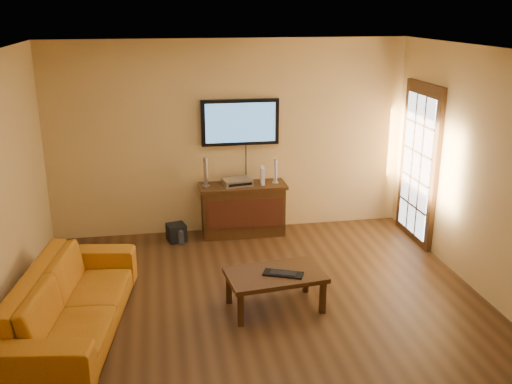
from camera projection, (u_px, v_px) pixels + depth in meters
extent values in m
plane|color=#38220F|center=(263.00, 314.00, 6.02)|extent=(5.00, 5.00, 0.00)
plane|color=tan|center=(230.00, 138.00, 7.94)|extent=(5.00, 0.00, 5.00)
plane|color=tan|center=(496.00, 180.00, 6.01)|extent=(0.00, 5.00, 5.00)
plane|color=white|center=(264.00, 52.00, 5.18)|extent=(5.00, 5.00, 0.00)
cube|color=#331C0B|center=(419.00, 166.00, 7.69)|extent=(0.06, 1.02, 2.22)
cube|color=white|center=(416.00, 166.00, 7.68)|extent=(0.01, 0.79, 1.89)
cube|color=#331C0B|center=(243.00, 211.00, 8.05)|extent=(1.14, 0.43, 0.69)
cube|color=black|center=(245.00, 214.00, 7.84)|extent=(1.05, 0.02, 0.42)
cube|color=#331C0B|center=(243.00, 186.00, 7.94)|extent=(1.21, 0.46, 0.04)
cube|color=black|center=(240.00, 122.00, 7.85)|extent=(1.08, 0.07, 0.64)
cube|color=#487FBD|center=(241.00, 123.00, 7.81)|extent=(0.97, 0.01, 0.54)
cube|color=#331C0B|center=(275.00, 275.00, 6.03)|extent=(1.08, 0.72, 0.05)
cube|color=#331C0B|center=(240.00, 310.00, 5.75)|extent=(0.06, 0.06, 0.36)
cube|color=#331C0B|center=(323.00, 297.00, 6.00)|extent=(0.06, 0.06, 0.36)
cube|color=#331C0B|center=(229.00, 288.00, 6.20)|extent=(0.06, 0.06, 0.36)
cube|color=#331C0B|center=(306.00, 277.00, 6.44)|extent=(0.06, 0.06, 0.36)
imported|color=#B96E14|center=(71.00, 291.00, 5.59)|extent=(0.97, 2.31, 0.88)
cylinder|color=silver|center=(206.00, 186.00, 7.85)|extent=(0.11, 0.11, 0.02)
cylinder|color=silver|center=(206.00, 172.00, 7.79)|extent=(0.06, 0.06, 0.39)
cylinder|color=silver|center=(275.00, 182.00, 8.02)|extent=(0.09, 0.09, 0.01)
cylinder|color=silver|center=(275.00, 171.00, 7.97)|extent=(0.05, 0.05, 0.33)
cube|color=silver|center=(237.00, 182.00, 7.91)|extent=(0.43, 0.34, 0.09)
cube|color=white|center=(263.00, 176.00, 7.93)|extent=(0.06, 0.18, 0.24)
cube|color=black|center=(176.00, 232.00, 7.87)|extent=(0.29, 0.29, 0.24)
cylinder|color=white|center=(181.00, 238.00, 7.73)|extent=(0.08, 0.08, 0.20)
sphere|color=white|center=(181.00, 231.00, 7.70)|extent=(0.04, 0.04, 0.04)
cube|color=black|center=(283.00, 274.00, 5.98)|extent=(0.44, 0.31, 0.02)
cube|color=black|center=(283.00, 273.00, 5.98)|extent=(0.29, 0.21, 0.01)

